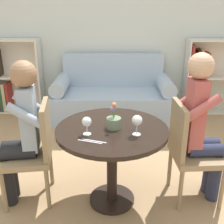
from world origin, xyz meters
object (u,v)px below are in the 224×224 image
at_px(person_right, 202,126).
at_px(chair_left, 34,149).
at_px(bookshelf_left, 4,79).
at_px(wine_glass_left, 87,122).
at_px(person_left, 21,130).
at_px(flower_vase, 114,121).
at_px(wine_glass_right, 137,121).
at_px(chair_right, 190,148).
at_px(bookshelf_right, 206,79).
at_px(couch, 113,98).

bearing_deg(person_right, chair_left, 87.18).
distance_m(bookshelf_left, wine_glass_left, 2.80).
distance_m(person_left, flower_vase, 0.77).
bearing_deg(wine_glass_right, person_right, 18.96).
bearing_deg(person_left, chair_right, 83.77).
bearing_deg(flower_vase, person_left, 178.19).
height_order(bookshelf_left, flower_vase, bookshelf_left).
distance_m(chair_left, chair_right, 1.33).
bearing_deg(chair_right, wine_glass_right, 107.19).
height_order(chair_right, person_left, person_left).
bearing_deg(person_right, person_left, 87.87).
bearing_deg(wine_glass_left, chair_left, 160.94).
bearing_deg(flower_vase, chair_left, 176.33).
bearing_deg(bookshelf_right, chair_left, -134.30).
bearing_deg(wine_glass_right, flower_vase, 144.81).
xyz_separation_m(person_right, wine_glass_right, (-0.56, -0.19, 0.13)).
height_order(chair_right, flower_vase, flower_vase).
relative_size(bookshelf_left, bookshelf_right, 1.00).
bearing_deg(chair_left, bookshelf_right, 128.06).
bearing_deg(couch, person_right, -68.20).
bearing_deg(person_right, wine_glass_left, 97.57).
relative_size(bookshelf_right, wine_glass_left, 7.96).
distance_m(bookshelf_left, chair_right, 3.21).
xyz_separation_m(bookshelf_left, wine_glass_right, (1.91, -2.34, 0.30)).
height_order(couch, wine_glass_left, couch).
xyz_separation_m(bookshelf_left, person_right, (2.47, -2.14, 0.17)).
distance_m(person_right, flower_vase, 0.74).
xyz_separation_m(bookshelf_right, person_right, (-0.70, -2.15, 0.17)).
height_order(person_right, wine_glass_right, person_right).
bearing_deg(person_left, couch, 151.00).
height_order(bookshelf_right, flower_vase, bookshelf_right).
bearing_deg(bookshelf_right, chair_right, -110.00).
height_order(couch, chair_left, couch).
bearing_deg(wine_glass_right, person_left, 171.06).
bearing_deg(chair_left, person_left, -84.77).
distance_m(person_right, wine_glass_left, 0.97).
distance_m(couch, bookshelf_left, 1.75).
relative_size(couch, person_right, 1.33).
distance_m(bookshelf_right, person_left, 3.11).
bearing_deg(chair_left, wine_glass_left, 63.30).
height_order(bookshelf_right, chair_right, bookshelf_right).
xyz_separation_m(chair_right, flower_vase, (-0.65, -0.06, 0.28)).
bearing_deg(wine_glass_right, chair_right, 21.02).
relative_size(person_left, wine_glass_right, 7.86).
height_order(chair_left, person_left, person_left).
relative_size(person_left, person_right, 0.96).
bearing_deg(bookshelf_right, flower_vase, -122.98).
bearing_deg(person_left, flower_vase, 80.55).
bearing_deg(wine_glass_left, bookshelf_left, 123.19).
bearing_deg(person_left, bookshelf_left, -163.86).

